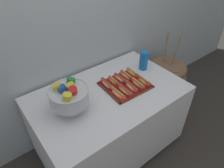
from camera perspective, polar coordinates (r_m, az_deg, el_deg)
The scene contains 17 objects.
ground_plane at distance 2.38m, azimuth -0.70°, elevation -16.33°, with size 10.00×10.00×0.00m, color #38332D.
back_wall at distance 1.93m, azimuth -10.65°, elevation 18.18°, with size 6.00×0.10×2.60m, color #B2BCC1.
buffet_table at distance 2.07m, azimuth -0.78°, elevation -9.93°, with size 1.38×0.86×0.75m.
floor_vase at distance 2.77m, azimuth 14.46°, elevation 0.10°, with size 0.56×0.56×1.09m.
serving_tray at distance 1.90m, azimuth 3.75°, elevation -0.35°, with size 0.42×0.37×0.01m.
hot_dog_0 at distance 1.76m, azimuth 1.67°, elevation -2.73°, with size 0.07×0.18×0.06m.
hot_dog_1 at distance 1.80m, azimuth 3.58°, elevation -1.76°, with size 0.07×0.18×0.06m.
hot_dog_2 at distance 1.84m, azimuth 5.41°, elevation -0.86°, with size 0.08×0.17×0.06m.
hot_dog_3 at distance 1.88m, azimuth 7.16°, elevation 0.01°, with size 0.07×0.17×0.06m.
hot_dog_4 at distance 1.92m, azimuth 8.82°, elevation 0.77°, with size 0.07×0.16×0.06m.
hot_dog_5 at distance 1.87m, azimuth -1.39°, elevation -0.03°, with size 0.07×0.18×0.06m.
hot_dog_6 at distance 1.90m, azimuth 0.47°, elevation 0.76°, with size 0.06×0.16×0.06m.
hot_dog_7 at distance 1.94m, azimuth 2.26°, elevation 1.52°, with size 0.06×0.18×0.06m.
hot_dog_8 at distance 1.98m, azimuth 3.99°, elevation 2.34°, with size 0.07×0.18×0.06m.
hot_dog_9 at distance 2.02m, azimuth 5.64°, elevation 3.08°, with size 0.07×0.16×0.06m.
punch_bowl at distance 1.60m, azimuth -11.92°, elevation -3.15°, with size 0.31×0.31×0.27m.
cup_stack at distance 2.11m, azimuth 8.84°, elevation 6.50°, with size 0.09×0.09×0.19m.
Camera 1 is at (-0.83, -1.12, 1.93)m, focal length 32.72 mm.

